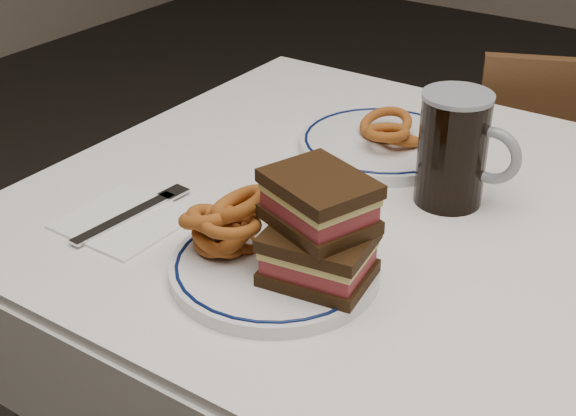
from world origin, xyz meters
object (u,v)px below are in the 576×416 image
Objects in this scene: main_plate at (275,267)px; reuben_sandwich at (319,229)px; chair_far at (553,212)px; beer_mug at (455,148)px; far_plate at (382,143)px.

reuben_sandwich reaches higher than main_plate.
chair_far is 0.95m from main_plate.
reuben_sandwich is at bearing -98.69° from beer_mug.
chair_far reaches higher than far_plate.
reuben_sandwich is at bearing 8.56° from main_plate.
reuben_sandwich is 0.56× the size of far_plate.
chair_far is at bearing 84.08° from main_plate.
beer_mug is at bearing -31.58° from far_plate.
beer_mug is (0.00, -0.61, 0.39)m from chair_far.
reuben_sandwich is 0.92× the size of beer_mug.
chair_far is 3.15× the size of far_plate.
reuben_sandwich reaches higher than chair_far.
far_plate is (-0.11, 0.37, -0.07)m from reuben_sandwich.
main_plate is 0.30m from beer_mug.
chair_far is at bearing 87.55° from reuben_sandwich.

